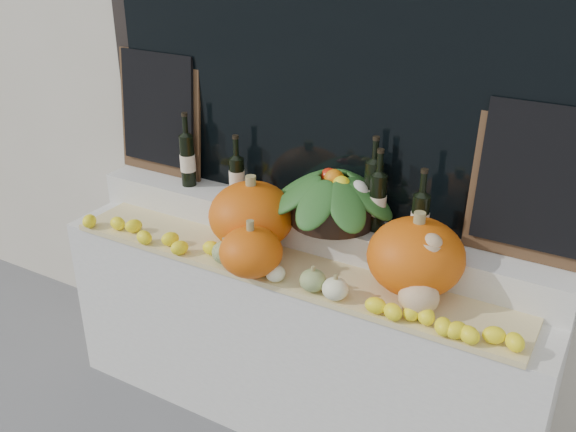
{
  "coord_description": "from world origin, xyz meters",
  "views": [
    {
      "loc": [
        1.22,
        -0.66,
        2.29
      ],
      "look_at": [
        0.0,
        1.45,
        1.12
      ],
      "focal_mm": 40.0,
      "sensor_mm": 36.0,
      "label": 1
    }
  ],
  "objects": [
    {
      "name": "wine_bottle_far_right",
      "position": [
        0.51,
        1.64,
        1.15
      ],
      "size": [
        0.08,
        0.08,
        0.33
      ],
      "color": "black",
      "rests_on": "rear_tier"
    },
    {
      "name": "pumpkin_center",
      "position": [
        -0.08,
        1.28,
        1.01
      ],
      "size": [
        0.29,
        0.29,
        0.21
      ],
      "primitive_type": "ellipsoid",
      "rotation": [
        0.0,
        0.0,
        0.1
      ],
      "color": "#DE5E0B",
      "rests_on": "straw_bedding"
    },
    {
      "name": "wine_bottle_near_right",
      "position": [
        0.31,
        1.67,
        1.17
      ],
      "size": [
        0.08,
        0.08,
        0.37
      ],
      "color": "black",
      "rests_on": "rear_tier"
    },
    {
      "name": "produce_bowl",
      "position": [
        0.11,
        1.66,
        1.16
      ],
      "size": [
        0.59,
        0.59,
        0.25
      ],
      "color": "black",
      "rests_on": "rear_tier"
    },
    {
      "name": "display_sill",
      "position": [
        0.0,
        1.52,
        0.44
      ],
      "size": [
        2.3,
        0.55,
        0.88
      ],
      "primitive_type": "cube",
      "color": "silver",
      "rests_on": "ground"
    },
    {
      "name": "wine_bottle_far_left",
      "position": [
        -0.69,
        1.66,
        1.17
      ],
      "size": [
        0.08,
        0.08,
        0.37
      ],
      "color": "black",
      "rests_on": "rear_tier"
    },
    {
      "name": "butternut_squash",
      "position": [
        0.62,
        1.37,
        1.03
      ],
      "size": [
        0.15,
        0.21,
        0.29
      ],
      "color": "tan",
      "rests_on": "straw_bedding"
    },
    {
      "name": "pumpkin_right",
      "position": [
        0.55,
        1.5,
        1.06
      ],
      "size": [
        0.5,
        0.5,
        0.3
      ],
      "primitive_type": "ellipsoid",
      "rotation": [
        0.0,
        0.0,
        -0.37
      ],
      "color": "#DE5E0B",
      "rests_on": "straw_bedding"
    },
    {
      "name": "pumpkin_left",
      "position": [
        -0.21,
        1.49,
        1.05
      ],
      "size": [
        0.51,
        0.51,
        0.3
      ],
      "primitive_type": "ellipsoid",
      "rotation": [
        0.0,
        0.0,
        -0.41
      ],
      "color": "#DE5E0B",
      "rests_on": "straw_bedding"
    },
    {
      "name": "straw_bedding",
      "position": [
        0.0,
        1.4,
        0.89
      ],
      "size": [
        2.1,
        0.32,
        0.02
      ],
      "primitive_type": "cube",
      "color": "tan",
      "rests_on": "display_sill"
    },
    {
      "name": "lemon_heap",
      "position": [
        0.0,
        1.29,
        0.94
      ],
      "size": [
        2.2,
        0.16,
        0.06
      ],
      "primitive_type": null,
      "color": "yellow",
      "rests_on": "straw_bedding"
    },
    {
      "name": "wine_bottle_near_left",
      "position": [
        -0.41,
        1.68,
        1.14
      ],
      "size": [
        0.08,
        0.08,
        0.3
      ],
      "color": "black",
      "rests_on": "rear_tier"
    },
    {
      "name": "rear_tier",
      "position": [
        0.0,
        1.68,
        0.96
      ],
      "size": [
        2.3,
        0.25,
        0.16
      ],
      "primitive_type": "cube",
      "color": "silver",
      "rests_on": "display_sill"
    },
    {
      "name": "chalkboard_left",
      "position": [
        -0.92,
        1.74,
        1.36
      ],
      "size": [
        0.5,
        0.09,
        0.62
      ],
      "rotation": [
        -0.09,
        0.0,
        0.0
      ],
      "color": "#4C331E",
      "rests_on": "rear_tier"
    },
    {
      "name": "chalkboard_right",
      "position": [
        0.92,
        1.74,
        1.36
      ],
      "size": [
        0.5,
        0.09,
        0.62
      ],
      "rotation": [
        -0.09,
        0.0,
        0.0
      ],
      "color": "#4C331E",
      "rests_on": "rear_tier"
    },
    {
      "name": "decorative_gourds",
      "position": [
        0.02,
        1.29,
        0.96
      ],
      "size": [
        0.65,
        0.13,
        0.17
      ],
      "color": "#36651E",
      "rests_on": "straw_bedding"
    },
    {
      "name": "wine_bottle_tall",
      "position": [
        0.27,
        1.7,
        1.19
      ],
      "size": [
        0.08,
        0.08,
        0.4
      ],
      "color": "black",
      "rests_on": "rear_tier"
    }
  ]
}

